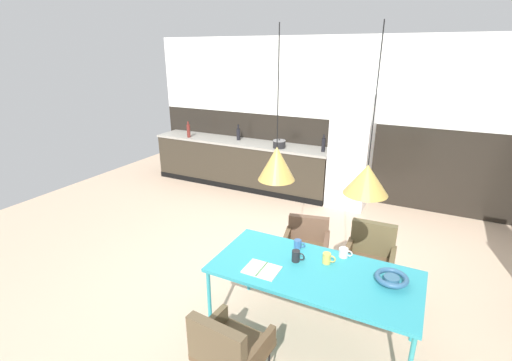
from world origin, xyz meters
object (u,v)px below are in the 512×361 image
at_px(armchair_corner_seat, 227,347).
at_px(bottle_oil_tall, 238,134).
at_px(bottle_vinegar_dark, 323,145).
at_px(bottle_spice_small, 189,131).
at_px(pendant_lamp_over_table_near, 277,163).
at_px(mug_wide_latte, 344,253).
at_px(armchair_near_window, 307,241).
at_px(open_book, 262,270).
at_px(mug_white_ceramic, 298,244).
at_px(mug_dark_espresso, 296,256).
at_px(refrigerator_column, 351,151).
at_px(armchair_facing_counter, 370,253).
at_px(cooking_pot, 279,144).
at_px(mug_glass_clear, 327,258).
at_px(fruit_bowl, 392,278).
at_px(dining_table, 314,275).
at_px(pendant_lamp_over_table_far, 367,179).

relative_size(armchair_corner_seat, bottle_oil_tall, 2.63).
bearing_deg(bottle_vinegar_dark, bottle_oil_tall, 177.04).
xyz_separation_m(armchair_corner_seat, bottle_spice_small, (-3.23, 3.93, 0.51)).
bearing_deg(bottle_vinegar_dark, pendant_lamp_over_table_near, -80.42).
bearing_deg(bottle_spice_small, mug_wide_latte, -35.96).
height_order(armchair_near_window, bottle_spice_small, bottle_spice_small).
relative_size(open_book, mug_white_ceramic, 2.61).
distance_m(armchair_near_window, mug_dark_espresso, 0.87).
height_order(armchair_near_window, mug_white_ceramic, mug_white_ceramic).
xyz_separation_m(open_book, mug_white_ceramic, (0.15, 0.49, 0.03)).
xyz_separation_m(armchair_corner_seat, bottle_oil_tall, (-2.25, 4.17, 0.50)).
bearing_deg(mug_wide_latte, refrigerator_column, 101.92).
distance_m(armchair_facing_counter, bottle_spice_small, 4.52).
bearing_deg(mug_wide_latte, bottle_oil_tall, 133.02).
distance_m(mug_white_ceramic, mug_wide_latte, 0.43).
relative_size(mug_dark_espresso, cooking_pot, 0.53).
relative_size(mug_glass_clear, bottle_spice_small, 0.38).
xyz_separation_m(armchair_near_window, cooking_pot, (-1.31, 2.24, 0.47)).
relative_size(refrigerator_column, fruit_bowl, 7.03).
xyz_separation_m(armchair_near_window, mug_glass_clear, (0.42, -0.71, 0.29)).
bearing_deg(dining_table, pendant_lamp_over_table_near, -173.30).
xyz_separation_m(dining_table, mug_white_ceramic, (-0.26, 0.30, 0.08)).
bearing_deg(bottle_vinegar_dark, refrigerator_column, 3.41).
height_order(open_book, bottle_spice_small, bottle_spice_small).
height_order(mug_glass_clear, bottle_vinegar_dark, bottle_vinegar_dark).
height_order(refrigerator_column, bottle_oil_tall, refrigerator_column).
height_order(refrigerator_column, bottle_vinegar_dark, refrigerator_column).
height_order(armchair_facing_counter, mug_white_ceramic, armchair_facing_counter).
relative_size(mug_white_ceramic, mug_wide_latte, 0.90).
relative_size(refrigerator_column, armchair_near_window, 2.58).
distance_m(mug_glass_clear, pendant_lamp_over_table_far, 0.90).
bearing_deg(refrigerator_column, bottle_oil_tall, 178.40).
distance_m(armchair_near_window, bottle_oil_tall, 3.35).
xyz_separation_m(armchair_facing_counter, pendant_lamp_over_table_far, (0.01, -0.87, 1.10)).
xyz_separation_m(bottle_oil_tall, pendant_lamp_over_table_far, (2.95, -3.29, 0.61)).
distance_m(open_book, bottle_vinegar_dark, 3.46).
xyz_separation_m(mug_white_ceramic, bottle_spice_small, (-3.33, 2.76, 0.25)).
relative_size(cooking_pot, bottle_spice_small, 0.72).
bearing_deg(bottle_spice_small, open_book, -45.68).
bearing_deg(bottle_spice_small, bottle_vinegar_dark, 3.30).
bearing_deg(armchair_near_window, bottle_oil_tall, -59.67).
bearing_deg(pendant_lamp_over_table_near, open_book, -107.98).
relative_size(bottle_spice_small, bottle_vinegar_dark, 1.06).
relative_size(mug_wide_latte, bottle_spice_small, 0.40).
xyz_separation_m(dining_table, bottle_vinegar_dark, (-0.90, 3.21, 0.33)).
bearing_deg(fruit_bowl, cooking_pot, 127.26).
bearing_deg(open_book, mug_white_ceramic, 73.55).
bearing_deg(cooking_pot, mug_wide_latte, -56.49).
relative_size(fruit_bowl, mug_dark_espresso, 2.23).
xyz_separation_m(bottle_vinegar_dark, pendant_lamp_over_table_far, (1.25, -3.21, 0.61)).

